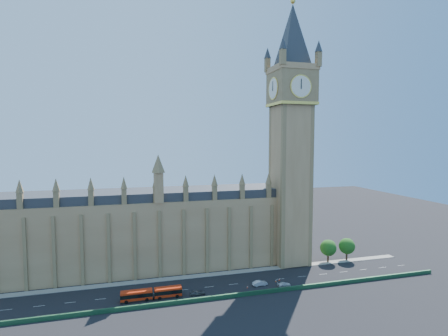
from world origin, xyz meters
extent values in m
plane|color=black|center=(0.00, 0.00, 0.00)|extent=(400.00, 400.00, 0.00)
cube|color=#9C754B|center=(-25.00, 22.00, 12.50)|extent=(120.00, 20.00, 25.00)
cube|color=#2D3035|center=(-25.00, 22.00, 26.50)|extent=(120.00, 18.00, 3.00)
cube|color=#9C754B|center=(38.00, 14.00, 29.00)|extent=(12.00, 12.00, 58.00)
cube|color=olive|center=(38.00, 14.00, 64.00)|extent=(14.00, 14.00, 12.00)
cylinder|color=silver|center=(38.00, 6.85, 64.00)|extent=(7.20, 0.30, 7.20)
cube|color=#9C754B|center=(38.00, 14.00, 71.00)|extent=(14.50, 14.50, 2.00)
pyramid|color=#2D3035|center=(38.00, 14.00, 94.00)|extent=(20.59, 20.59, 22.00)
sphere|color=#F2C64C|center=(38.00, 14.00, 94.80)|extent=(1.80, 1.80, 1.80)
cube|color=#1E4C2D|center=(0.00, -9.00, 0.60)|extent=(160.00, 0.60, 1.20)
cube|color=gray|center=(0.00, 9.50, 0.08)|extent=(160.00, 3.00, 0.16)
cylinder|color=#382619|center=(52.00, 10.00, 2.00)|extent=(0.70, 0.70, 4.00)
sphere|color=#1F5216|center=(52.00, 10.00, 5.50)|extent=(6.00, 6.00, 6.00)
sphere|color=#1F5216|center=(52.80, 10.30, 6.10)|extent=(4.38, 4.38, 4.38)
cylinder|color=#382619|center=(60.00, 10.00, 2.00)|extent=(0.70, 0.70, 4.00)
sphere|color=#1F5216|center=(60.00, 10.00, 5.50)|extent=(6.00, 6.00, 6.00)
sphere|color=#1F5216|center=(60.80, 10.30, 6.10)|extent=(4.38, 4.38, 4.38)
cube|color=red|center=(-17.96, -3.81, 1.47)|extent=(8.82, 2.47, 2.94)
cube|color=red|center=(-9.06, -3.83, 1.47)|extent=(7.84, 2.47, 2.94)
cube|color=black|center=(-17.96, -3.81, 1.82)|extent=(8.87, 2.52, 1.12)
cube|color=black|center=(-9.06, -3.83, 1.82)|extent=(7.89, 2.52, 1.12)
cylinder|color=black|center=(-13.76, -3.82, 1.32)|extent=(0.79, 2.35, 2.35)
cylinder|color=black|center=(-20.79, -5.02, 0.49)|extent=(0.98, 0.30, 0.98)
cylinder|color=black|center=(-20.78, -2.57, 0.49)|extent=(0.98, 0.30, 0.98)
cylinder|color=black|center=(-15.15, -5.04, 0.49)|extent=(0.98, 0.30, 0.98)
cylinder|color=black|center=(-15.14, -2.59, 0.49)|extent=(0.98, 0.30, 0.98)
cylinder|color=black|center=(-11.57, -5.05, 0.49)|extent=(0.98, 0.30, 0.98)
cylinder|color=black|center=(-11.56, -2.60, 0.49)|extent=(0.98, 0.30, 0.98)
cylinder|color=black|center=(-6.55, -5.06, 0.49)|extent=(0.98, 0.30, 0.98)
cylinder|color=black|center=(-6.55, -2.61, 0.49)|extent=(0.98, 0.30, 0.98)
imported|color=#414449|center=(-0.55, -4.60, 0.75)|extent=(4.38, 1.78, 1.49)
imported|color=#B9BBC1|center=(19.70, -3.15, 0.78)|extent=(4.86, 2.14, 1.55)
imported|color=silver|center=(26.77, -5.72, 0.62)|extent=(4.37, 1.99, 1.24)
cube|color=black|center=(15.29, -3.88, 0.02)|extent=(0.48, 0.48, 0.04)
cone|color=red|center=(15.29, -3.88, 0.32)|extent=(0.52, 0.52, 0.63)
cylinder|color=white|center=(15.29, -3.88, 0.41)|extent=(0.31, 0.31, 0.11)
cube|color=black|center=(27.25, -1.15, 0.02)|extent=(0.50, 0.50, 0.04)
cone|color=#F1390C|center=(27.25, -1.15, 0.38)|extent=(0.55, 0.55, 0.77)
cylinder|color=white|center=(27.25, -1.15, 0.49)|extent=(0.37, 0.37, 0.13)
cube|color=black|center=(25.71, -1.84, 0.02)|extent=(0.43, 0.43, 0.04)
cone|color=#FF570D|center=(25.71, -1.84, 0.31)|extent=(0.48, 0.48, 0.62)
cylinder|color=white|center=(25.71, -1.84, 0.40)|extent=(0.30, 0.30, 0.11)
cube|color=black|center=(18.53, -3.82, 0.02)|extent=(0.53, 0.53, 0.04)
cone|color=#F8490D|center=(18.53, -3.82, 0.38)|extent=(0.59, 0.59, 0.76)
cylinder|color=white|center=(18.53, -3.82, 0.49)|extent=(0.37, 0.37, 0.13)
camera|label=1|loc=(-19.19, -102.93, 45.35)|focal=28.00mm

